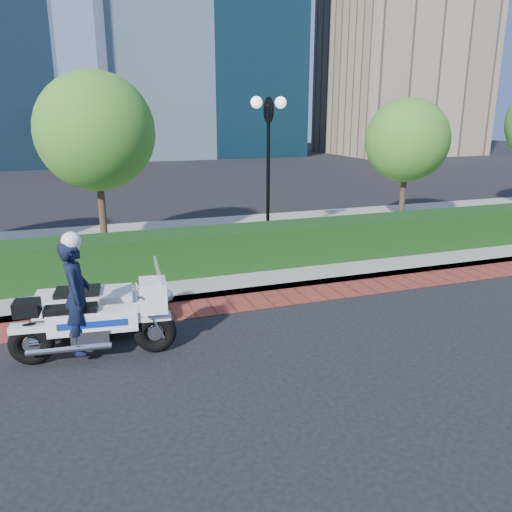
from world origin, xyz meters
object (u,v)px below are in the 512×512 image
object	(u,v)px
tree_c	(407,140)
police_motorcycle	(88,308)
lamppost	(268,149)
tree_b	(96,132)

from	to	relation	value
tree_c	police_motorcycle	xyz separation A→B (m)	(-10.60, -6.19, -2.31)
tree_c	police_motorcycle	size ratio (longest dim) A/B	1.62
lamppost	tree_c	size ratio (longest dim) A/B	0.98
police_motorcycle	tree_c	bearing A→B (deg)	36.74
tree_b	tree_c	world-z (taller)	tree_b
lamppost	tree_c	world-z (taller)	tree_c
tree_b	tree_c	xyz separation A→B (m)	(10.00, -0.00, -0.39)
tree_b	tree_c	distance (m)	10.01
tree_b	police_motorcycle	size ratio (longest dim) A/B	1.84
lamppost	tree_b	xyz separation A→B (m)	(-4.50, 1.30, 0.48)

